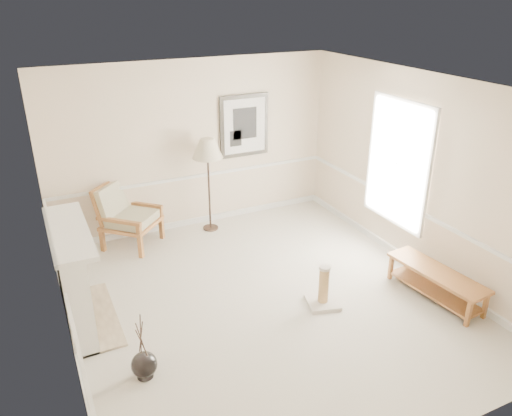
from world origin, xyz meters
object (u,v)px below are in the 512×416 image
at_px(bench, 436,280).
at_px(floor_lamp, 208,151).
at_px(scratching_post, 323,292).
at_px(armchair, 124,213).
at_px(floor_vase, 144,365).

bearing_deg(bench, floor_lamp, 121.12).
bearing_deg(scratching_post, armchair, 124.51).
distance_m(armchair, bench, 4.89).
xyz_separation_m(floor_lamp, bench, (2.02, -3.34, -1.16)).
bearing_deg(floor_vase, floor_lamp, 57.92).
relative_size(floor_vase, bench, 0.56).
height_order(armchair, floor_lamp, floor_lamp).
bearing_deg(scratching_post, floor_lamp, 100.85).
bearing_deg(armchair, bench, -90.94).
bearing_deg(armchair, scratching_post, -101.84).
xyz_separation_m(floor_vase, floor_lamp, (1.97, 3.14, 1.28)).
relative_size(armchair, bench, 0.77).
relative_size(bench, scratching_post, 2.53).
height_order(floor_vase, armchair, armchair).
bearing_deg(scratching_post, bench, -19.39).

